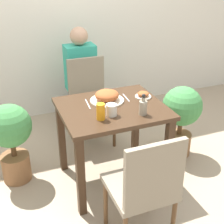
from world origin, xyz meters
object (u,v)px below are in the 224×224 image
(potted_plant_left, at_px, (11,136))
(juice_glass, at_px, (101,112))
(sauce_bottle, at_px, (143,107))
(food_plate, at_px, (107,96))
(potted_plant_right, at_px, (181,114))
(person_figure, at_px, (81,78))
(side_plate, at_px, (143,95))
(drink_cup, at_px, (111,110))
(chair_near, at_px, (145,186))
(chair_far, at_px, (90,96))

(potted_plant_left, bearing_deg, juice_glass, -37.15)
(sauce_bottle, height_order, potted_plant_left, sauce_bottle)
(juice_glass, bearing_deg, food_plate, 60.74)
(potted_plant_right, relative_size, person_figure, 0.63)
(side_plate, height_order, drink_cup, drink_cup)
(drink_cup, distance_m, juice_glass, 0.11)
(person_figure, bearing_deg, potted_plant_left, -136.60)
(food_plate, bearing_deg, juice_glass, -119.26)
(potted_plant_right, bearing_deg, food_plate, -178.56)
(drink_cup, bearing_deg, food_plate, 76.25)
(person_figure, bearing_deg, chair_near, -93.86)
(food_plate, xyz_separation_m, juice_glass, (-0.16, -0.29, 0.02))
(potted_plant_right, bearing_deg, juice_glass, -161.85)
(side_plate, xyz_separation_m, juice_glass, (-0.48, -0.25, 0.04))
(food_plate, xyz_separation_m, potted_plant_right, (0.79, 0.02, -0.33))
(chair_far, bearing_deg, juice_glass, -102.33)
(side_plate, bearing_deg, potted_plant_right, 7.59)
(potted_plant_left, height_order, person_figure, person_figure)
(potted_plant_left, bearing_deg, chair_far, 27.26)
(sauce_bottle, distance_m, person_figure, 1.39)
(chair_near, relative_size, juice_glass, 6.99)
(potted_plant_left, xyz_separation_m, person_figure, (0.88, 0.83, 0.12))
(chair_near, bearing_deg, person_figure, -93.86)
(chair_near, distance_m, side_plate, 0.95)
(juice_glass, xyz_separation_m, sauce_bottle, (0.33, -0.04, 0.00))
(potted_plant_right, xyz_separation_m, person_figure, (-0.73, 1.01, 0.12))
(drink_cup, bearing_deg, chair_near, -90.40)
(food_plate, xyz_separation_m, potted_plant_left, (-0.82, 0.20, -0.33))
(drink_cup, xyz_separation_m, potted_plant_right, (0.85, 0.28, -0.33))
(person_figure, bearing_deg, sauce_bottle, -85.42)
(chair_near, height_order, chair_far, same)
(sauce_bottle, bearing_deg, potted_plant_left, 151.34)
(chair_far, distance_m, drink_cup, 0.95)
(chair_near, xyz_separation_m, chair_far, (0.11, 1.51, 0.00))
(food_plate, distance_m, sauce_bottle, 0.38)
(juice_glass, distance_m, potted_plant_left, 0.89)
(drink_cup, xyz_separation_m, juice_glass, (-0.10, -0.03, 0.02))
(food_plate, relative_size, sauce_bottle, 1.67)
(chair_near, bearing_deg, food_plate, -94.46)
(side_plate, distance_m, potted_plant_left, 1.20)
(chair_far, relative_size, sauce_bottle, 5.17)
(chair_far, height_order, potted_plant_right, chair_far)
(side_plate, bearing_deg, food_plate, 172.45)
(chair_near, bearing_deg, potted_plant_left, -55.02)
(juice_glass, relative_size, potted_plant_right, 0.17)
(drink_cup, xyz_separation_m, sauce_bottle, (0.23, -0.08, 0.02))
(food_plate, height_order, person_figure, person_figure)
(juice_glass, relative_size, potted_plant_left, 0.17)
(potted_plant_left, relative_size, potted_plant_right, 1.01)
(drink_cup, bearing_deg, person_figure, 84.52)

